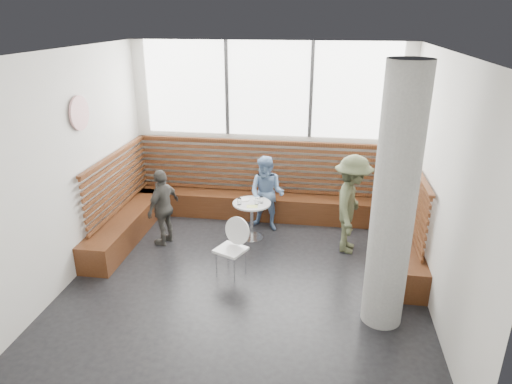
# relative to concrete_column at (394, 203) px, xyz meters

# --- Properties ---
(room) EXTENTS (5.00, 5.00, 3.20)m
(room) POSITION_rel_concrete_column_xyz_m (-1.85, 0.60, 0.00)
(room) COLOR silver
(room) RESTS_ON ground
(booth) EXTENTS (5.00, 2.50, 1.44)m
(booth) POSITION_rel_concrete_column_xyz_m (-1.85, 2.37, -1.19)
(booth) COLOR #442311
(booth) RESTS_ON ground
(concrete_column) EXTENTS (0.50, 0.50, 3.20)m
(concrete_column) POSITION_rel_concrete_column_xyz_m (0.00, 0.00, 0.00)
(concrete_column) COLOR gray
(concrete_column) RESTS_ON ground
(wall_art) EXTENTS (0.03, 0.50, 0.50)m
(wall_art) POSITION_rel_concrete_column_xyz_m (-4.31, 1.00, 0.70)
(wall_art) COLOR white
(wall_art) RESTS_ON room
(cafe_table) EXTENTS (0.64, 0.64, 0.66)m
(cafe_table) POSITION_rel_concrete_column_xyz_m (-1.98, 1.96, -1.13)
(cafe_table) COLOR silver
(cafe_table) RESTS_ON ground
(cafe_chair) EXTENTS (0.42, 0.41, 0.88)m
(cafe_chair) POSITION_rel_concrete_column_xyz_m (-2.09, 0.78, -1.09)
(cafe_chair) COLOR white
(cafe_chair) RESTS_ON ground
(adult_man) EXTENTS (0.75, 1.12, 1.61)m
(adult_man) POSITION_rel_concrete_column_xyz_m (-0.35, 1.78, -0.80)
(adult_man) COLOR #4B5337
(adult_man) RESTS_ON ground
(child_back) EXTENTS (0.76, 0.65, 1.35)m
(child_back) POSITION_rel_concrete_column_xyz_m (-1.77, 2.36, -0.93)
(child_back) COLOR #698AB7
(child_back) RESTS_ON ground
(child_left) EXTENTS (0.53, 0.82, 1.30)m
(child_left) POSITION_rel_concrete_column_xyz_m (-3.39, 1.58, -0.95)
(child_left) COLOR #4A4843
(child_left) RESTS_ON ground
(plate_near) EXTENTS (0.20, 0.20, 0.01)m
(plate_near) POSITION_rel_concrete_column_xyz_m (-2.13, 2.05, -0.93)
(plate_near) COLOR white
(plate_near) RESTS_ON cafe_table
(plate_far) EXTENTS (0.19, 0.19, 0.01)m
(plate_far) POSITION_rel_concrete_column_xyz_m (-1.88, 2.10, -0.93)
(plate_far) COLOR white
(plate_far) RESTS_ON cafe_table
(glass_left) EXTENTS (0.07, 0.07, 0.11)m
(glass_left) POSITION_rel_concrete_column_xyz_m (-2.17, 1.85, -0.88)
(glass_left) COLOR white
(glass_left) RESTS_ON cafe_table
(glass_mid) EXTENTS (0.07, 0.07, 0.11)m
(glass_mid) POSITION_rel_concrete_column_xyz_m (-1.88, 1.90, -0.89)
(glass_mid) COLOR white
(glass_mid) RESTS_ON cafe_table
(glass_right) EXTENTS (0.07, 0.07, 0.11)m
(glass_right) POSITION_rel_concrete_column_xyz_m (-1.82, 1.97, -0.88)
(glass_right) COLOR white
(glass_right) RESTS_ON cafe_table
(menu_card) EXTENTS (0.20, 0.16, 0.00)m
(menu_card) POSITION_rel_concrete_column_xyz_m (-1.95, 1.79, -0.94)
(menu_card) COLOR #A5C64C
(menu_card) RESTS_ON cafe_table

